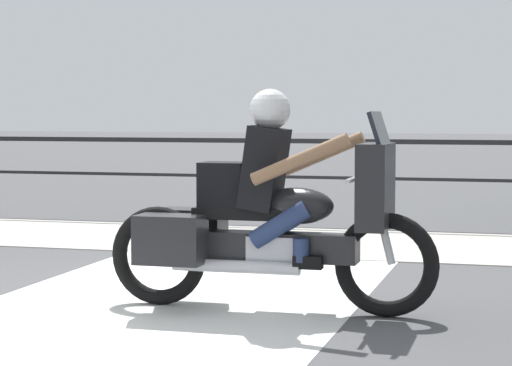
# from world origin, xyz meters

# --- Properties ---
(ground_plane) EXTENTS (120.00, 120.00, 0.00)m
(ground_plane) POSITION_xyz_m (0.00, 0.00, 0.00)
(ground_plane) COLOR #4C4C4F
(sidewalk_band) EXTENTS (44.00, 2.40, 0.01)m
(sidewalk_band) POSITION_xyz_m (0.00, 3.40, 0.01)
(sidewalk_band) COLOR #B7B2A8
(sidewalk_band) RESTS_ON ground
(crosswalk_band) EXTENTS (2.74, 6.00, 0.01)m
(crosswalk_band) POSITION_xyz_m (0.54, -0.20, 0.00)
(crosswalk_band) COLOR silver
(crosswalk_band) RESTS_ON ground
(fence_railing) EXTENTS (36.00, 0.05, 1.08)m
(fence_railing) POSITION_xyz_m (0.00, 5.13, 0.85)
(fence_railing) COLOR black
(fence_railing) RESTS_ON ground
(motorcycle) EXTENTS (2.40, 0.76, 1.58)m
(motorcycle) POSITION_xyz_m (1.30, -0.34, 0.68)
(motorcycle) COLOR black
(motorcycle) RESTS_ON ground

